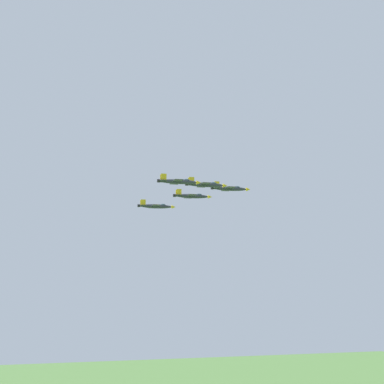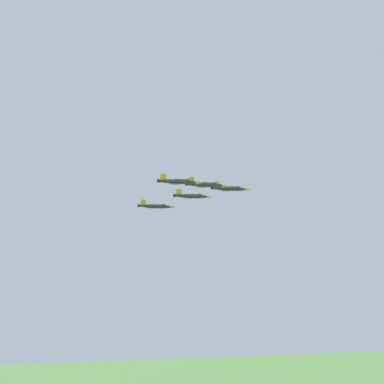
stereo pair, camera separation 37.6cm
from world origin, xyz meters
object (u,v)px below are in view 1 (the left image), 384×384
object	(u,v)px
jet_left_wingman	(192,196)
jet_lead	(230,189)
jet_right_outer	(178,181)
jet_left_outer	(156,206)
jet_right_wingman	(206,185)

from	to	relation	value
jet_left_wingman	jet_lead	bearing A→B (deg)	-40.15
jet_lead	jet_right_outer	bearing A→B (deg)	-139.10
jet_left_wingman	jet_left_outer	world-z (taller)	jet_left_wingman
jet_right_wingman	jet_left_outer	size ratio (longest dim) A/B	1.00
jet_left_outer	jet_lead	bearing A→B (deg)	-41.35
jet_left_outer	jet_right_outer	bearing A→B (deg)	-90.98
jet_left_wingman	jet_right_outer	world-z (taller)	jet_left_wingman
jet_right_wingman	jet_left_wingman	bearing A→B (deg)	90.92
jet_lead	jet_right_outer	xyz separation A→B (m)	(-16.10, 28.66, -2.34)
jet_lead	jet_left_wingman	bearing A→B (deg)	140.17
jet_lead	jet_left_wingman	world-z (taller)	jet_lead
jet_left_wingman	jet_right_outer	size ratio (longest dim) A/B	1.02
jet_left_wingman	jet_left_outer	bearing A→B (deg)	139.85
jet_lead	jet_left_wingman	xyz separation A→B (m)	(12.84, 10.25, -1.67)
jet_left_wingman	jet_right_outer	bearing A→B (deg)	-111.20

